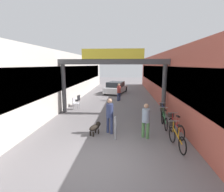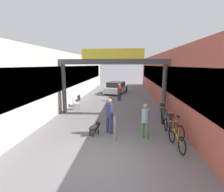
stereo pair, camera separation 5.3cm
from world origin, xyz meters
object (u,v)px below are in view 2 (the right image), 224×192
pedestrian_carrying_crate (119,91)px  bicycle_green_third (164,119)px  bicycle_red_second (175,126)px  bicycle_blue_farthest (162,113)px  bicycle_orange_nearest (176,136)px  parked_car_white (116,88)px  pedestrian_with_dog (109,114)px  bollard_post_metal (115,128)px  pedestrian_companion (145,119)px  cafe_chair_aluminium_nearer (75,102)px  dog_on_leash (95,127)px  cafe_chair_black_farther (78,99)px

pedestrian_carrying_crate → bicycle_green_third: (2.64, -6.58, -0.46)m
bicycle_red_second → bicycle_blue_farthest: bearing=93.0°
bicycle_orange_nearest → parked_car_white: size_ratio=0.39×
pedestrian_with_dog → bollard_post_metal: (0.31, -0.70, -0.43)m
bicycle_green_third → pedestrian_companion: bearing=-126.1°
parked_car_white → bicycle_orange_nearest: bearing=-76.6°
pedestrian_with_dog → bicycle_green_third: (2.76, 1.14, -0.53)m
bicycle_red_second → bollard_post_metal: size_ratio=1.58×
pedestrian_carrying_crate → bollard_post_metal: 8.43m
pedestrian_carrying_crate → cafe_chair_aluminium_nearer: size_ratio=1.77×
pedestrian_companion → bollard_post_metal: pedestrian_companion is taller
bicycle_red_second → bicycle_green_third: bearing=105.2°
dog_on_leash → bollard_post_metal: 1.12m
bicycle_orange_nearest → cafe_chair_aluminium_nearer: size_ratio=1.89×
cafe_chair_black_farther → cafe_chair_aluminium_nearer: bearing=-84.1°
bicycle_green_third → bollard_post_metal: (-2.45, -1.84, 0.10)m
pedestrian_with_dog → bicycle_green_third: bearing=22.4°
bicycle_orange_nearest → cafe_chair_black_farther: (-5.78, 6.48, 0.10)m
bicycle_red_second → bicycle_green_third: size_ratio=0.99×
cafe_chair_aluminium_nearer → pedestrian_with_dog: bearing=-55.6°
bicycle_red_second → bicycle_orange_nearest: bearing=-103.6°
pedestrian_companion → parked_car_white: size_ratio=0.36×
parked_car_white → dog_on_leash: bearing=-91.3°
bicycle_blue_farthest → bollard_post_metal: bearing=-130.8°
cafe_chair_black_farther → pedestrian_carrying_crate: bearing=37.6°
bicycle_red_second → bicycle_blue_farthest: same height
bicycle_orange_nearest → bicycle_green_third: bearing=89.7°
cafe_chair_aluminium_nearer → parked_car_white: 8.13m
dog_on_leash → pedestrian_with_dog: bearing=15.8°
bicycle_orange_nearest → cafe_chair_aluminium_nearer: bicycle_orange_nearest is taller
bicycle_red_second → parked_car_white: (-3.45, 11.93, 0.21)m
bicycle_orange_nearest → bollard_post_metal: bearing=168.8°
bicycle_green_third → bicycle_blue_farthest: bearing=81.9°
bicycle_red_second → parked_car_white: bearing=106.1°
pedestrian_companion → cafe_chair_aluminium_nearer: pedestrian_companion is taller
pedestrian_companion → parked_car_white: bearing=99.3°
pedestrian_companion → pedestrian_carrying_crate: size_ratio=1.00×
bicycle_blue_farthest → parked_car_white: bearing=109.0°
pedestrian_with_dog → pedestrian_companion: (1.64, -0.41, -0.08)m
cafe_chair_black_farther → parked_car_white: bearing=68.5°
pedestrian_carrying_crate → dog_on_leash: pedestrian_carrying_crate is taller
pedestrian_carrying_crate → bicycle_green_third: pedestrian_carrying_crate is taller
pedestrian_companion → bollard_post_metal: size_ratio=1.48×
bollard_post_metal → cafe_chair_black_farther: size_ratio=1.19×
bicycle_green_third → pedestrian_carrying_crate: bearing=111.9°
cafe_chair_aluminium_nearer → parked_car_white: size_ratio=0.21×
pedestrian_carrying_crate → parked_car_white: pedestrian_carrying_crate is taller
bicycle_red_second → bollard_post_metal: bollard_post_metal is taller
cafe_chair_black_farther → parked_car_white: (2.63, 6.70, 0.10)m
dog_on_leash → bicycle_blue_farthest: bearing=35.0°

